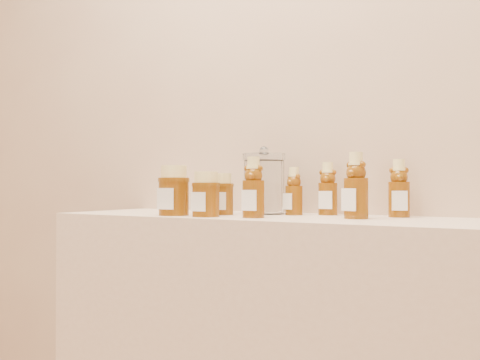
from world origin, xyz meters
The scene contains 10 objects.
wall_back centered at (0.00, 1.75, 1.35)m, with size 3.50×0.02×2.70m, color tan.
bear_bottle_back_left centered at (0.07, 1.63, 0.98)m, with size 0.05×0.05×0.16m, color #5C2F07, non-canonical shape.
bear_bottle_back_mid centered at (0.16, 1.68, 0.99)m, with size 0.06×0.06×0.17m, color #5C2F07, non-canonical shape.
bear_bottle_back_right centered at (0.36, 1.68, 0.99)m, with size 0.06×0.06×0.17m, color #5C2F07, non-canonical shape.
bear_bottle_front_left centered at (0.04, 1.46, 0.99)m, with size 0.06×0.06×0.18m, color #5C2F07, non-canonical shape.
bear_bottle_front_right centered at (0.28, 1.56, 1.00)m, with size 0.07×0.07×0.19m, color #5C2F07, non-canonical shape.
honey_jar_left centered at (-0.21, 1.43, 0.97)m, with size 0.09×0.09×0.14m, color #5C2F07, non-canonical shape.
honey_jar_back centered at (-0.11, 1.53, 0.96)m, with size 0.08×0.08×0.12m, color #5C2F07, non-canonical shape.
honey_jar_front centered at (-0.09, 1.43, 0.96)m, with size 0.08×0.08×0.12m, color #5C2F07, non-canonical shape.
glass_canister centered at (-0.02, 1.63, 1.00)m, with size 0.13×0.13×0.19m, color white, non-canonical shape.
Camera 1 is at (0.74, 0.24, 0.98)m, focal length 40.00 mm.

